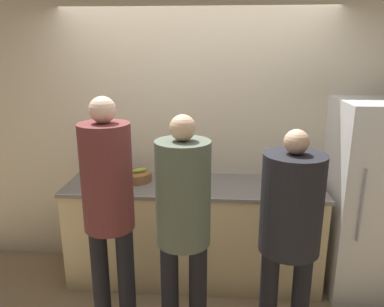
{
  "coord_description": "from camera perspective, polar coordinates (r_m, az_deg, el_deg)",
  "views": [
    {
      "loc": [
        0.22,
        -2.82,
        2.14
      ],
      "look_at": [
        0.0,
        0.15,
        1.3
      ],
      "focal_mm": 35.0,
      "sensor_mm": 36.0,
      "label": 1
    }
  ],
  "objects": [
    {
      "name": "cup_black",
      "position": [
        3.38,
        -3.04,
        -4.05
      ],
      "size": [
        0.08,
        0.08,
        0.09
      ],
      "color": "#28282D",
      "rests_on": "counter"
    },
    {
      "name": "wall_back",
      "position": [
        3.63,
        0.63,
        2.39
      ],
      "size": [
        5.2,
        0.06,
        2.6
      ],
      "color": "beige",
      "rests_on": "ground_plane"
    },
    {
      "name": "bottle_amber",
      "position": [
        3.2,
        -0.68,
        -4.98
      ],
      "size": [
        0.08,
        0.08,
        0.14
      ],
      "color": "brown",
      "rests_on": "counter"
    },
    {
      "name": "person_right",
      "position": [
        2.67,
        14.78,
        -9.67
      ],
      "size": [
        0.42,
        0.42,
        1.64
      ],
      "color": "black",
      "rests_on": "ground_plane"
    },
    {
      "name": "ground_plane",
      "position": [
        3.54,
        -0.19,
        -21.36
      ],
      "size": [
        14.0,
        14.0,
        0.0
      ],
      "primitive_type": "plane",
      "color": "#9E8460"
    },
    {
      "name": "cup_red",
      "position": [
        3.43,
        12.48,
        -4.2
      ],
      "size": [
        0.08,
        0.08,
        0.08
      ],
      "color": "#A33D33",
      "rests_on": "counter"
    },
    {
      "name": "person_center",
      "position": [
        2.6,
        -1.34,
        -9.03
      ],
      "size": [
        0.37,
        0.37,
        1.73
      ],
      "color": "black",
      "rests_on": "ground_plane"
    },
    {
      "name": "counter",
      "position": [
        3.61,
        0.27,
        -11.68
      ],
      "size": [
        2.32,
        0.69,
        0.95
      ],
      "color": "beige",
      "rests_on": "ground_plane"
    },
    {
      "name": "person_left",
      "position": [
        2.75,
        -12.65,
        -6.65
      ],
      "size": [
        0.36,
        0.36,
        1.83
      ],
      "color": "black",
      "rests_on": "ground_plane"
    },
    {
      "name": "fruit_bowl",
      "position": [
        3.52,
        -8.55,
        -3.45
      ],
      "size": [
        0.29,
        0.29,
        0.12
      ],
      "color": "brown",
      "rests_on": "counter"
    },
    {
      "name": "utensil_crock",
      "position": [
        3.59,
        -0.25,
        -2.46
      ],
      "size": [
        0.1,
        0.1,
        0.23
      ],
      "color": "#ADA393",
      "rests_on": "counter"
    },
    {
      "name": "refrigerator",
      "position": [
        3.64,
        25.15,
        -6.28
      ],
      "size": [
        0.64,
        0.73,
        1.73
      ],
      "color": "white",
      "rests_on": "ground_plane"
    }
  ]
}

